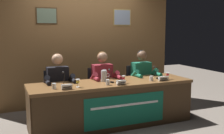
% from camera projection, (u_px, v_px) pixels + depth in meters
% --- Properties ---
extents(ground_plane, '(12.00, 12.00, 0.00)m').
position_uv_depth(ground_plane, '(112.00, 124.00, 4.50)').
color(ground_plane, '#70665B').
extents(wall_back_panelled, '(3.96, 0.14, 2.60)m').
position_uv_depth(wall_back_panelled, '(86.00, 44.00, 5.61)').
color(wall_back_panelled, brown).
rests_on(wall_back_panelled, ground_plane).
extents(conference_table, '(2.76, 0.79, 0.74)m').
position_uv_depth(conference_table, '(115.00, 97.00, 4.33)').
color(conference_table, brown).
rests_on(conference_table, ground_plane).
extents(chair_left, '(0.44, 0.44, 0.88)m').
position_uv_depth(chair_left, '(57.00, 97.00, 4.64)').
color(chair_left, black).
rests_on(chair_left, ground_plane).
extents(panelist_left, '(0.51, 0.48, 1.21)m').
position_uv_depth(panelist_left, '(59.00, 83.00, 4.43)').
color(panelist_left, black).
rests_on(panelist_left, ground_plane).
extents(nameplate_left, '(0.16, 0.06, 0.08)m').
position_uv_depth(nameplate_left, '(67.00, 87.00, 3.81)').
color(nameplate_left, white).
rests_on(nameplate_left, conference_table).
extents(juice_glass_left, '(0.06, 0.06, 0.12)m').
position_uv_depth(juice_glass_left, '(78.00, 82.00, 3.96)').
color(juice_glass_left, white).
rests_on(juice_glass_left, conference_table).
extents(water_cup_left, '(0.06, 0.06, 0.08)m').
position_uv_depth(water_cup_left, '(54.00, 86.00, 3.85)').
color(water_cup_left, silver).
rests_on(water_cup_left, conference_table).
extents(microphone_left, '(0.06, 0.17, 0.22)m').
position_uv_depth(microphone_left, '(65.00, 81.00, 4.05)').
color(microphone_left, black).
rests_on(microphone_left, conference_table).
extents(chair_center, '(0.44, 0.44, 0.88)m').
position_uv_depth(chair_center, '(100.00, 92.00, 4.96)').
color(chair_center, black).
rests_on(chair_center, ground_plane).
extents(panelist_center, '(0.51, 0.48, 1.21)m').
position_uv_depth(panelist_center, '(104.00, 80.00, 4.74)').
color(panelist_center, black).
rests_on(panelist_center, ground_plane).
extents(nameplate_center, '(0.15, 0.06, 0.08)m').
position_uv_depth(nameplate_center, '(121.00, 83.00, 4.12)').
color(nameplate_center, white).
rests_on(nameplate_center, conference_table).
extents(juice_glass_center, '(0.06, 0.06, 0.12)m').
position_uv_depth(juice_glass_center, '(123.00, 78.00, 4.26)').
color(juice_glass_center, white).
rests_on(juice_glass_center, conference_table).
extents(water_cup_center, '(0.06, 0.06, 0.08)m').
position_uv_depth(water_cup_center, '(108.00, 83.00, 4.13)').
color(water_cup_center, silver).
rests_on(water_cup_center, conference_table).
extents(microphone_center, '(0.06, 0.17, 0.22)m').
position_uv_depth(microphone_center, '(111.00, 78.00, 4.33)').
color(microphone_center, black).
rests_on(microphone_center, conference_table).
extents(chair_right, '(0.44, 0.44, 0.88)m').
position_uv_depth(chair_right, '(138.00, 89.00, 5.28)').
color(chair_right, black).
rests_on(chair_right, ground_plane).
extents(panelist_right, '(0.51, 0.48, 1.21)m').
position_uv_depth(panelist_right, '(143.00, 77.00, 5.06)').
color(panelist_right, black).
rests_on(panelist_right, ground_plane).
extents(nameplate_right, '(0.18, 0.06, 0.08)m').
position_uv_depth(nameplate_right, '(163.00, 78.00, 4.47)').
color(nameplate_right, white).
rests_on(nameplate_right, conference_table).
extents(juice_glass_right, '(0.06, 0.06, 0.12)m').
position_uv_depth(juice_glass_right, '(168.00, 74.00, 4.60)').
color(juice_glass_right, white).
rests_on(juice_glass_right, conference_table).
extents(water_cup_right, '(0.06, 0.06, 0.08)m').
position_uv_depth(water_cup_right, '(151.00, 79.00, 4.46)').
color(water_cup_right, silver).
rests_on(water_cup_right, conference_table).
extents(microphone_right, '(0.06, 0.17, 0.22)m').
position_uv_depth(microphone_right, '(157.00, 74.00, 4.69)').
color(microphone_right, black).
rests_on(microphone_right, conference_table).
extents(water_pitcher_central, '(0.15, 0.10, 0.21)m').
position_uv_depth(water_pitcher_central, '(104.00, 76.00, 4.41)').
color(water_pitcher_central, silver).
rests_on(water_pitcher_central, conference_table).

